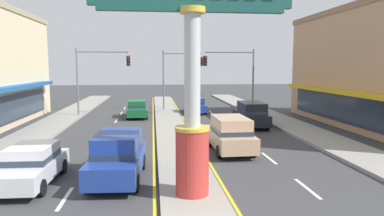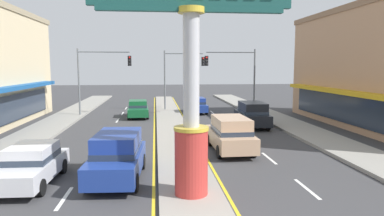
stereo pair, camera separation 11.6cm
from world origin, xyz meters
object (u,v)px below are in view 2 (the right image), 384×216
at_px(suv_near_right_lane, 117,155).
at_px(sedan_mid_left_lane, 196,105).
at_px(sedan_near_left_lane, 138,109).
at_px(traffic_light_left_side, 98,70).
at_px(traffic_light_right_side, 236,70).
at_px(suv_far_right_lane, 252,114).
at_px(suv_kerb_right, 230,134).
at_px(traffic_light_median_far, 179,70).
at_px(sedan_far_left_oncoming, 32,164).
at_px(district_sign, 191,76).

relative_size(suv_near_right_lane, sedan_mid_left_lane, 1.09).
bearing_deg(sedan_near_left_lane, traffic_light_left_side, 163.52).
relative_size(traffic_light_right_side, suv_near_right_lane, 1.32).
relative_size(suv_far_right_lane, suv_kerb_right, 1.01).
distance_m(traffic_light_left_side, sedan_near_left_lane, 5.09).
bearing_deg(suv_kerb_right, suv_near_right_lane, -144.10).
bearing_deg(sedan_mid_left_lane, sedan_near_left_lane, -156.98).
bearing_deg(traffic_light_median_far, sedan_far_left_oncoming, -108.42).
relative_size(traffic_light_right_side, traffic_light_median_far, 1.00).
bearing_deg(traffic_light_left_side, district_sign, -72.98).
height_order(traffic_light_right_side, sedan_far_left_oncoming, traffic_light_right_side).
bearing_deg(sedan_far_left_oncoming, suv_near_right_lane, 3.73).
xyz_separation_m(suv_near_right_lane, suv_kerb_right, (5.58, 4.04, 0.00)).
distance_m(district_sign, traffic_light_right_side, 21.36).
distance_m(district_sign, sedan_mid_left_lane, 22.59).
bearing_deg(suv_kerb_right, traffic_light_left_side, 122.41).
bearing_deg(traffic_light_median_far, suv_kerb_right, -85.15).
relative_size(sedan_far_left_oncoming, suv_kerb_right, 0.94).
relative_size(traffic_light_median_far, sedan_far_left_oncoming, 1.42).
xyz_separation_m(district_sign, traffic_light_median_far, (1.28, 24.25, -0.09)).
distance_m(sedan_mid_left_lane, suv_kerb_right, 15.76).
xyz_separation_m(traffic_light_left_side, sedan_far_left_oncoming, (0.29, -18.69, -3.46)).
bearing_deg(suv_far_right_lane, suv_kerb_right, -114.07).
bearing_deg(traffic_light_median_far, suv_far_right_lane, -65.33).
height_order(traffic_light_left_side, sedan_mid_left_lane, traffic_light_left_side).
bearing_deg(suv_kerb_right, sedan_mid_left_lane, 90.00).
relative_size(traffic_light_median_far, suv_near_right_lane, 1.32).
bearing_deg(traffic_light_left_side, sedan_mid_left_lane, 8.16).
height_order(traffic_light_left_side, suv_kerb_right, traffic_light_left_side).
distance_m(traffic_light_median_far, sedan_mid_left_lane, 4.28).
bearing_deg(suv_near_right_lane, traffic_light_left_side, 100.99).
bearing_deg(traffic_light_right_side, suv_near_right_lane, -116.93).
bearing_deg(sedan_mid_left_lane, suv_far_right_lane, -68.52).
bearing_deg(traffic_light_median_far, traffic_light_left_side, -155.95).
distance_m(sedan_near_left_lane, sedan_far_left_oncoming, 17.94).
xyz_separation_m(suv_near_right_lane, sedan_mid_left_lane, (5.58, 19.79, -0.20)).
distance_m(district_sign, sedan_far_left_oncoming, 7.34).
xyz_separation_m(suv_far_right_lane, sedan_far_left_oncoming, (-12.18, -11.63, -0.20)).
relative_size(traffic_light_median_far, suv_far_right_lane, 1.33).
bearing_deg(suv_near_right_lane, suv_far_right_lane, 52.14).
relative_size(traffic_light_left_side, traffic_light_median_far, 1.00).
bearing_deg(district_sign, traffic_light_right_side, 72.63).
bearing_deg(sedan_near_left_lane, traffic_light_median_far, 47.71).
relative_size(suv_far_right_lane, sedan_far_left_oncoming, 1.07).
height_order(traffic_light_median_far, suv_far_right_lane, traffic_light_median_far).
xyz_separation_m(traffic_light_median_far, suv_kerb_right, (1.52, -17.86, -3.21)).
relative_size(traffic_light_right_side, sedan_mid_left_lane, 1.43).
xyz_separation_m(traffic_light_right_side, suv_near_right_lane, (-9.16, -18.04, -3.26)).
distance_m(traffic_light_left_side, traffic_light_right_side, 12.76).
bearing_deg(traffic_light_right_side, traffic_light_left_side, 178.02).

